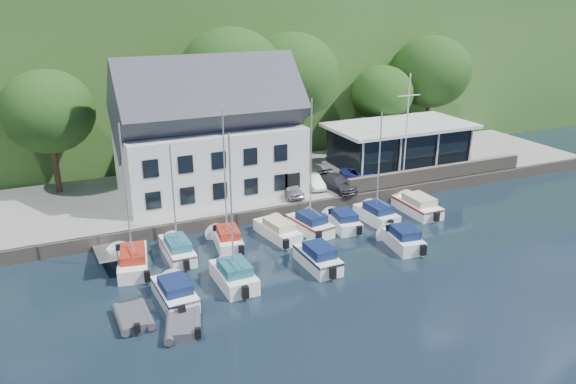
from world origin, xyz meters
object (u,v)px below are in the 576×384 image
at_px(boat_r1_7, 417,204).
at_px(dinghy_0, 133,316).
at_px(boat_r2_0, 174,290).
at_px(car_dgrey, 338,183).
at_px(boat_r1_6, 379,165).
at_px(boat_r1_0, 127,204).
at_px(car_silver, 290,188).
at_px(dinghy_1, 183,322).
at_px(boat_r1_2, 225,187).
at_px(boat_r1_1, 173,197).
at_px(car_white, 313,181).
at_px(boat_r2_1, 231,211).
at_px(car_blue, 361,175).
at_px(boat_r2_3, 403,237).
at_px(boat_r1_4, 311,171).
at_px(boat_r1_5, 343,219).
at_px(flagpole, 407,128).
at_px(harbor_building, 209,140).
at_px(boat_r2_2, 318,256).
at_px(boat_r1_3, 277,228).

bearing_deg(boat_r1_7, dinghy_0, -163.72).
bearing_deg(boat_r2_0, car_dgrey, 29.48).
height_order(car_dgrey, boat_r1_6, boat_r1_6).
distance_m(boat_r1_0, boat_r1_6, 18.27).
relative_size(car_silver, dinghy_1, 1.12).
bearing_deg(boat_r2_0, dinghy_1, -98.60).
bearing_deg(car_silver, boat_r1_2, -137.80).
distance_m(boat_r1_0, boat_r1_1, 3.03).
relative_size(car_white, boat_r1_7, 0.52).
xyz_separation_m(boat_r1_6, boat_r2_1, (-13.13, -4.91, 0.26)).
distance_m(car_blue, boat_r2_3, 11.11).
distance_m(car_white, dinghy_1, 20.93).
relative_size(car_blue, boat_r1_4, 0.40).
bearing_deg(boat_r1_0, boat_r1_7, 11.24).
height_order(boat_r2_1, dinghy_0, boat_r2_1).
distance_m(car_silver, car_dgrey, 4.20).
bearing_deg(boat_r2_1, boat_r1_5, 24.45).
xyz_separation_m(boat_r2_0, boat_r2_1, (3.67, 0.43, 4.03)).
bearing_deg(car_silver, flagpole, 4.09).
bearing_deg(harbor_building, dinghy_0, -120.26).
height_order(car_silver, boat_r1_4, boat_r1_4).
bearing_deg(dinghy_1, boat_r1_0, 113.87).
distance_m(flagpole, dinghy_0, 28.27).
distance_m(boat_r1_5, boat_r2_3, 5.07).
bearing_deg(harbor_building, car_dgrey, -21.70).
bearing_deg(boat_r2_0, boat_r2_2, -0.60).
bearing_deg(boat_r2_3, boat_r1_2, 162.71).
relative_size(boat_r1_5, boat_r2_1, 0.56).
bearing_deg(boat_r1_2, boat_r2_3, -17.00).
bearing_deg(boat_r2_0, dinghy_0, -157.71).
height_order(car_white, dinghy_0, car_white).
relative_size(car_dgrey, boat_r2_1, 0.44).
bearing_deg(dinghy_1, boat_r1_5, 45.34).
xyz_separation_m(car_blue, boat_r2_3, (-3.13, -10.63, -0.89)).
bearing_deg(boat_r2_3, boat_r1_0, 173.57).
bearing_deg(boat_r2_2, car_blue, 46.85).
distance_m(car_blue, boat_r1_1, 18.66).
relative_size(car_white, boat_r1_3, 0.54).
distance_m(boat_r2_0, dinghy_0, 2.81).
bearing_deg(boat_r1_4, boat_r1_0, 172.92).
xyz_separation_m(car_silver, boat_r1_3, (-3.33, -5.09, -0.93)).
bearing_deg(dinghy_0, boat_r2_0, 23.92).
bearing_deg(car_silver, car_blue, 10.72).
bearing_deg(boat_r1_4, boat_r1_2, 169.04).
xyz_separation_m(boat_r1_0, boat_r2_0, (1.47, -5.01, -3.68)).
distance_m(car_silver, boat_r1_7, 10.14).
bearing_deg(boat_r2_1, boat_r2_3, 0.00).
xyz_separation_m(car_silver, boat_r1_1, (-10.59, -5.26, 2.57)).
distance_m(boat_r1_7, boat_r2_2, 12.49).
xyz_separation_m(car_dgrey, dinghy_0, (-18.79, -11.69, -1.25)).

